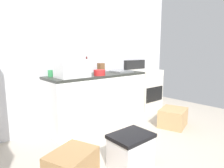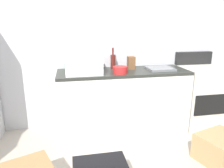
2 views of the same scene
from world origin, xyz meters
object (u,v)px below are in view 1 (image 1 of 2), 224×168
coffee_mug (51,73)px  mixing_bowl (99,73)px  knife_block (101,68)px  cardboard_box_large (72,168)px  cardboard_box_medium (173,117)px  stove_oven (143,90)px  microwave (72,68)px  storage_bin (131,150)px  wine_bottle (87,68)px

coffee_mug → mixing_bowl: (0.67, -0.37, -0.00)m
coffee_mug → knife_block: 0.90m
cardboard_box_large → cardboard_box_medium: (2.07, 0.18, -0.01)m
stove_oven → microwave: microwave is taller
knife_block → cardboard_box_medium: size_ratio=0.37×
knife_block → storage_bin: knife_block is taller
microwave → cardboard_box_medium: bearing=-29.9°
coffee_mug → stove_oven: bearing=-6.2°
coffee_mug → cardboard_box_large: 1.60m
mixing_bowl → cardboard_box_medium: bearing=-38.1°
knife_block → cardboard_box_large: (-1.29, -1.20, -0.83)m
cardboard_box_large → storage_bin: 0.67m
cardboard_box_large → stove_oven: bearing=25.2°
knife_block → mixing_bowl: knife_block is taller
wine_bottle → cardboard_box_medium: 1.74m
knife_block → wine_bottle: bearing=161.6°
wine_bottle → coffee_mug: bearing=175.7°
stove_oven → wine_bottle: wine_bottle is taller
stove_oven → knife_block: 1.21m
stove_oven → storage_bin: (-1.73, -1.29, -0.27)m
wine_bottle → coffee_mug: size_ratio=3.00×
wine_bottle → coffee_mug: wine_bottle is taller
coffee_mug → storage_bin: size_ratio=0.22×
stove_oven → wine_bottle: bearing=172.9°
coffee_mug → mixing_bowl: 0.77m
stove_oven → wine_bottle: size_ratio=3.67×
stove_oven → knife_block: stove_oven is taller
knife_block → mixing_bowl: bearing=-132.1°
cardboard_box_large → cardboard_box_medium: size_ratio=0.93×
mixing_bowl → cardboard_box_medium: (1.00, -0.78, -0.79)m
knife_block → mixing_bowl: (-0.22, -0.24, -0.04)m
coffee_mug → cardboard_box_large: (-0.40, -1.33, -0.79)m
microwave → mixing_bowl: (0.47, -0.06, -0.09)m
cardboard_box_medium → mixing_bowl: bearing=141.9°
microwave → cardboard_box_medium: microwave is taller
coffee_mug → wine_bottle: bearing=-4.3°
cardboard_box_medium → wine_bottle: bearing=133.0°
wine_bottle → mixing_bowl: (0.03, -0.32, -0.06)m
coffee_mug → storage_bin: coffee_mug is taller
stove_oven → wine_bottle: (-1.33, 0.16, 0.54)m
storage_bin → cardboard_box_large: bearing=165.0°
coffee_mug → cardboard_box_medium: 2.18m
cardboard_box_large → cardboard_box_medium: cardboard_box_large is taller
microwave → wine_bottle: (0.44, 0.26, -0.03)m
mixing_bowl → cardboard_box_large: bearing=-138.2°
mixing_bowl → cardboard_box_large: (-1.08, -0.96, -0.78)m
microwave → mixing_bowl: size_ratio=2.42×
cardboard_box_large → mixing_bowl: bearing=41.8°
coffee_mug → cardboard_box_large: bearing=-106.8°
coffee_mug → cardboard_box_medium: bearing=-34.6°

